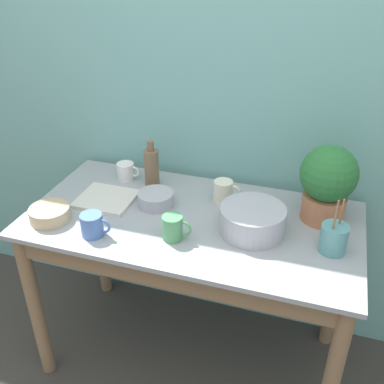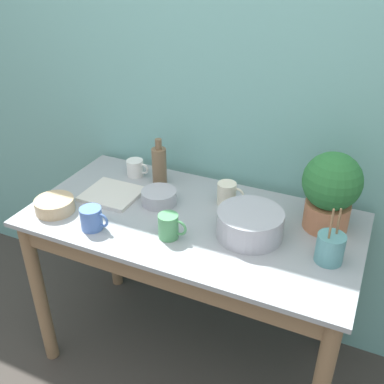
# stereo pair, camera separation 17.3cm
# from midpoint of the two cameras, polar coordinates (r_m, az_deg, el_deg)

# --- Properties ---
(wall_back) EXTENTS (6.00, 0.05, 2.40)m
(wall_back) POSITION_cam_midpoint_polar(r_m,az_deg,el_deg) (1.96, 7.54, 12.54)
(wall_back) COLOR #70ADA8
(wall_back) RESTS_ON ground_plane
(counter_table) EXTENTS (1.33, 0.68, 0.79)m
(counter_table) POSITION_cam_midpoint_polar(r_m,az_deg,el_deg) (1.87, 2.34, -7.72)
(counter_table) COLOR #846647
(counter_table) RESTS_ON ground_plane
(potted_plant) EXTENTS (0.22, 0.22, 0.31)m
(potted_plant) POSITION_cam_midpoint_polar(r_m,az_deg,el_deg) (1.76, 19.96, 0.24)
(potted_plant) COLOR #B7704C
(potted_plant) RESTS_ON counter_table
(bowl_wash_large) EXTENTS (0.25, 0.25, 0.10)m
(bowl_wash_large) POSITION_cam_midpoint_polar(r_m,az_deg,el_deg) (1.69, 10.30, -4.10)
(bowl_wash_large) COLOR #A8A8B2
(bowl_wash_large) RESTS_ON counter_table
(bottle_tall) EXTENTS (0.07, 0.07, 0.21)m
(bottle_tall) POSITION_cam_midpoint_polar(r_m,az_deg,el_deg) (2.01, -1.72, 3.41)
(bottle_tall) COLOR brown
(bottle_tall) RESTS_ON counter_table
(mug_green) EXTENTS (0.11, 0.08, 0.10)m
(mug_green) POSITION_cam_midpoint_polar(r_m,az_deg,el_deg) (1.66, 0.05, -4.48)
(mug_green) COLOR #4C935B
(mug_green) RESTS_ON counter_table
(mug_cream) EXTENTS (0.12, 0.08, 0.10)m
(mug_cream) POSITION_cam_midpoint_polar(r_m,az_deg,el_deg) (1.88, 7.15, -0.27)
(mug_cream) COLOR beige
(mug_cream) RESTS_ON counter_table
(mug_blue) EXTENTS (0.12, 0.08, 0.09)m
(mug_blue) POSITION_cam_midpoint_polar(r_m,az_deg,el_deg) (1.73, -9.83, -3.43)
(mug_blue) COLOR #4C70B7
(mug_blue) RESTS_ON counter_table
(mug_white) EXTENTS (0.11, 0.08, 0.08)m
(mug_white) POSITION_cam_midpoint_polar(r_m,az_deg,el_deg) (2.10, -4.84, 3.02)
(mug_white) COLOR white
(mug_white) RESTS_ON counter_table
(bowl_small_steel) EXTENTS (0.15, 0.15, 0.06)m
(bowl_small_steel) POSITION_cam_midpoint_polar(r_m,az_deg,el_deg) (1.88, -1.59, -0.71)
(bowl_small_steel) COLOR #A8A8B2
(bowl_small_steel) RESTS_ON counter_table
(bowl_small_tan) EXTENTS (0.16, 0.16, 0.06)m
(bowl_small_tan) POSITION_cam_midpoint_polar(r_m,az_deg,el_deg) (1.88, -14.56, -1.71)
(bowl_small_tan) COLOR tan
(bowl_small_tan) RESTS_ON counter_table
(utensil_cup) EXTENTS (0.10, 0.10, 0.23)m
(utensil_cup) POSITION_cam_midpoint_polar(r_m,az_deg,el_deg) (1.64, 20.08, -6.80)
(utensil_cup) COLOR #569399
(utensil_cup) RESTS_ON counter_table
(tray_board) EXTENTS (0.23, 0.21, 0.02)m
(tray_board) POSITION_cam_midpoint_polar(r_m,az_deg,el_deg) (1.96, -7.65, -0.33)
(tray_board) COLOR beige
(tray_board) RESTS_ON counter_table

